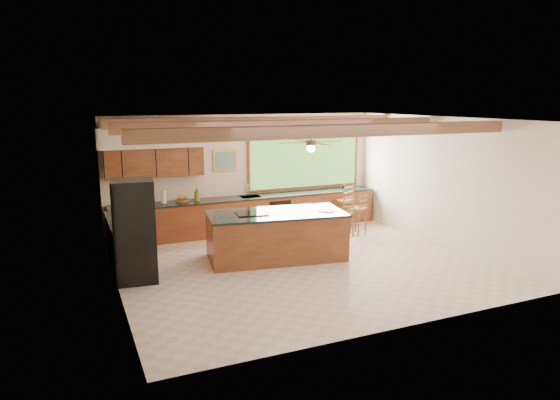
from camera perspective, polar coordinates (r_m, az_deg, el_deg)
name	(u,v)px	position (r m, az deg, el deg)	size (l,w,h in m)	color
ground	(299,265)	(10.48, 2.19, -7.38)	(7.20, 7.20, 0.00)	beige
room_shell	(279,156)	(10.50, -0.10, 5.07)	(7.27, 6.54, 3.02)	beige
counter_run	(225,220)	(12.32, -6.33, -2.30)	(7.12, 3.10, 1.27)	brown
island	(276,235)	(10.74, -0.45, -4.05)	(3.07, 1.78, 1.03)	brown
refrigerator	(134,231)	(9.70, -16.29, -3.42)	(0.83, 0.81, 1.94)	black
bar_stool_a	(310,217)	(12.17, 3.48, -1.93)	(0.35, 0.35, 0.95)	brown
bar_stool_b	(359,209)	(12.73, 8.99, -1.04)	(0.52, 0.52, 1.11)	brown
bar_stool_c	(348,214)	(12.60, 7.77, -1.56)	(0.43, 0.43, 0.96)	brown
bar_stool_d	(345,201)	(13.47, 7.40, -0.10)	(0.52, 0.52, 1.19)	brown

